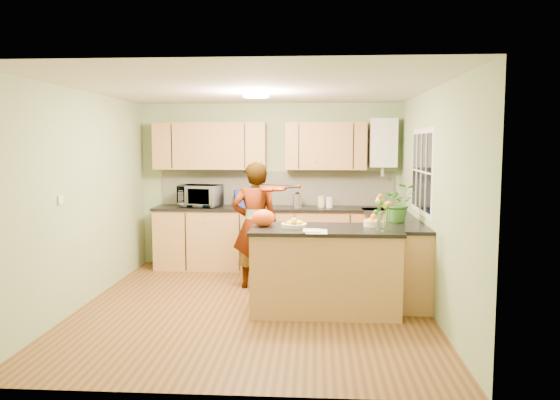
{
  "coord_description": "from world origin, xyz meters",
  "views": [
    {
      "loc": [
        0.7,
        -6.15,
        1.89
      ],
      "look_at": [
        0.27,
        0.5,
        1.2
      ],
      "focal_mm": 35.0,
      "sensor_mm": 36.0,
      "label": 1
    }
  ],
  "objects": [
    {
      "name": "splashback",
      "position": [
        0.1,
        2.23,
        1.2
      ],
      "size": [
        3.6,
        0.02,
        0.52
      ],
      "primitive_type": "cube",
      "color": "beige",
      "rests_on": "back_counter"
    },
    {
      "name": "wall_left",
      "position": [
        -2.0,
        0.0,
        1.25
      ],
      "size": [
        0.02,
        4.5,
        2.5
      ],
      "primitive_type": "cube",
      "color": "#8EA777",
      "rests_on": "floor"
    },
    {
      "name": "flower_vase",
      "position": [
        1.42,
        -0.28,
        1.25
      ],
      "size": [
        0.24,
        0.24,
        0.45
      ],
      "rotation": [
        0.0,
        0.0,
        -0.06
      ],
      "color": "silver",
      "rests_on": "peninsula_island"
    },
    {
      "name": "papers",
      "position": [
        0.72,
        -0.4,
        0.96
      ],
      "size": [
        0.23,
        0.31,
        0.01
      ],
      "primitive_type": "cube",
      "color": "silver",
      "rests_on": "peninsula_island"
    },
    {
      "name": "floor",
      "position": [
        0.0,
        0.0,
        0.0
      ],
      "size": [
        4.5,
        4.5,
        0.0
      ],
      "primitive_type": "plane",
      "color": "#593319",
      "rests_on": "ground"
    },
    {
      "name": "violinist",
      "position": [
        -0.08,
        0.86,
        0.83
      ],
      "size": [
        0.65,
        0.47,
        1.66
      ],
      "primitive_type": "imported",
      "rotation": [
        0.0,
        0.0,
        3.26
      ],
      "color": "#D5A882",
      "rests_on": "floor"
    },
    {
      "name": "wall_back",
      "position": [
        0.0,
        2.25,
        1.25
      ],
      "size": [
        4.0,
        0.02,
        2.5
      ],
      "primitive_type": "cube",
      "color": "#8EA777",
      "rests_on": "floor"
    },
    {
      "name": "ceiling",
      "position": [
        0.0,
        0.0,
        2.5
      ],
      "size": [
        4.0,
        4.5,
        0.02
      ],
      "primitive_type": "cube",
      "color": "silver",
      "rests_on": "wall_back"
    },
    {
      "name": "wall_front",
      "position": [
        0.0,
        -2.25,
        1.25
      ],
      "size": [
        4.0,
        0.02,
        2.5
      ],
      "primitive_type": "cube",
      "color": "#8EA777",
      "rests_on": "floor"
    },
    {
      "name": "kettle",
      "position": [
        0.43,
        1.95,
        1.05
      ],
      "size": [
        0.14,
        0.14,
        0.27
      ],
      "rotation": [
        0.0,
        0.0,
        -0.19
      ],
      "color": "silver",
      "rests_on": "back_counter"
    },
    {
      "name": "back_counter",
      "position": [
        0.1,
        1.95,
        0.47
      ],
      "size": [
        3.64,
        0.62,
        0.94
      ],
      "color": "#A86C43",
      "rests_on": "floor"
    },
    {
      "name": "fruit_dish",
      "position": [
        0.47,
        -0.1,
        0.99
      ],
      "size": [
        0.29,
        0.29,
        0.1
      ],
      "color": "beige",
      "rests_on": "peninsula_island"
    },
    {
      "name": "orange_bowl",
      "position": [
        1.37,
        0.05,
        1.01
      ],
      "size": [
        0.23,
        0.23,
        0.13
      ],
      "color": "beige",
      "rests_on": "peninsula_island"
    },
    {
      "name": "ceiling_lamp",
      "position": [
        0.0,
        0.3,
        2.46
      ],
      "size": [
        0.3,
        0.3,
        0.07
      ],
      "color": "#FFEABF",
      "rests_on": "ceiling"
    },
    {
      "name": "violin",
      "position": [
        0.12,
        0.64,
        1.32
      ],
      "size": [
        0.69,
        0.6,
        0.17
      ],
      "primitive_type": null,
      "rotation": [
        0.17,
        0.0,
        -0.61
      ],
      "color": "#500905",
      "rests_on": "violinist"
    },
    {
      "name": "wall_right",
      "position": [
        2.0,
        0.0,
        1.25
      ],
      "size": [
        0.02,
        4.5,
        2.5
      ],
      "primitive_type": "cube",
      "color": "#8EA777",
      "rests_on": "floor"
    },
    {
      "name": "orange_bag",
      "position": [
        0.12,
        -0.05,
        1.05
      ],
      "size": [
        0.27,
        0.23,
        0.2
      ],
      "primitive_type": "ellipsoid",
      "rotation": [
        0.0,
        0.0,
        -0.03
      ],
      "color": "#FE5614",
      "rests_on": "peninsula_island"
    },
    {
      "name": "microwave",
      "position": [
        -1.03,
        1.92,
        1.1
      ],
      "size": [
        0.67,
        0.53,
        0.33
      ],
      "primitive_type": "imported",
      "rotation": [
        0.0,
        0.0,
        -0.24
      ],
      "color": "white",
      "rests_on": "back_counter"
    },
    {
      "name": "peninsula_island",
      "position": [
        0.82,
        -0.1,
        0.48
      ],
      "size": [
        1.66,
        0.85,
        0.95
      ],
      "color": "#A86C43",
      "rests_on": "floor"
    },
    {
      "name": "light_switch",
      "position": [
        -1.99,
        -0.6,
        1.3
      ],
      "size": [
        0.02,
        0.09,
        0.09
      ],
      "primitive_type": "cube",
      "color": "white",
      "rests_on": "wall_left"
    },
    {
      "name": "potted_plant",
      "position": [
        1.7,
        0.49,
        1.18
      ],
      "size": [
        0.48,
        0.43,
        0.48
      ],
      "primitive_type": "imported",
      "rotation": [
        0.0,
        0.0,
        0.16
      ],
      "color": "#387627",
      "rests_on": "right_counter"
    },
    {
      "name": "boiler",
      "position": [
        1.7,
        2.09,
        1.9
      ],
      "size": [
        0.4,
        0.3,
        0.86
      ],
      "color": "white",
      "rests_on": "wall_back"
    },
    {
      "name": "jar_white",
      "position": [
        0.91,
        1.94,
        1.02
      ],
      "size": [
        0.13,
        0.13,
        0.16
      ],
      "primitive_type": "cylinder",
      "rotation": [
        0.0,
        0.0,
        0.27
      ],
      "color": "white",
      "rests_on": "back_counter"
    },
    {
      "name": "blue_box",
      "position": [
        -0.36,
        1.98,
        1.06
      ],
      "size": [
        0.35,
        0.29,
        0.25
      ],
      "primitive_type": "cube",
      "rotation": [
        0.0,
        0.0,
        0.25
      ],
      "color": "#212E98",
      "rests_on": "back_counter"
    },
    {
      "name": "upper_cabinets",
      "position": [
        -0.18,
        2.08,
        1.85
      ],
      "size": [
        3.2,
        0.34,
        0.7
      ],
      "color": "#A86C43",
      "rests_on": "wall_back"
    },
    {
      "name": "window_right",
      "position": [
        1.99,
        0.6,
        1.55
      ],
      "size": [
        0.01,
        1.3,
        1.05
      ],
      "color": "white",
      "rests_on": "wall_right"
    },
    {
      "name": "jar_cream",
      "position": [
        0.79,
        2.0,
        1.02
      ],
      "size": [
        0.12,
        0.12,
        0.17
      ],
      "primitive_type": "cylinder",
      "rotation": [
        0.0,
        0.0,
        0.13
      ],
      "color": "beige",
      "rests_on": "back_counter"
    },
    {
      "name": "right_counter",
      "position": [
        1.7,
        0.85,
        0.47
      ],
      "size": [
        0.62,
        2.24,
        0.94
      ],
      "color": "#A86C43",
      "rests_on": "floor"
    }
  ]
}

